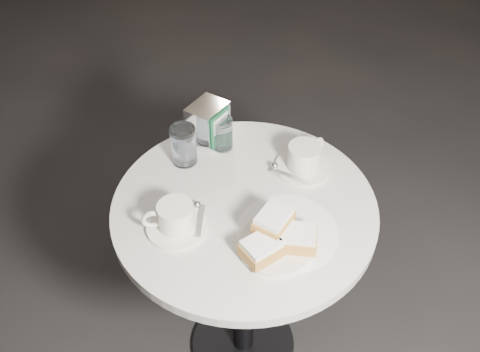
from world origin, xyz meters
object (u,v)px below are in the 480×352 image
coffee_cup_left (176,219)px  napkin_dispenser (208,124)px  cafe_table (244,251)px  coffee_cup_right (304,159)px  water_glass_right (222,134)px  beignet_plate (277,239)px  water_glass_left (184,145)px

coffee_cup_left → napkin_dispenser: 0.35m
cafe_table → coffee_cup_right: coffee_cup_right is taller
water_glass_right → napkin_dispenser: napkin_dispenser is taller
beignet_plate → coffee_cup_left: 0.26m
coffee_cup_right → cafe_table: bearing=172.2°
water_glass_right → napkin_dispenser: (-0.02, 0.05, 0.01)m
coffee_cup_left → water_glass_right: (0.27, 0.20, 0.01)m
coffee_cup_left → water_glass_right: 0.33m
cafe_table → beignet_plate: size_ratio=3.24×
coffee_cup_right → water_glass_left: size_ratio=1.59×
coffee_cup_right → napkin_dispenser: bearing=108.4°
beignet_plate → water_glass_right: bearing=75.1°
cafe_table → beignet_plate: bearing=-97.6°
water_glass_right → napkin_dispenser: bearing=110.5°
cafe_table → coffee_cup_left: coffee_cup_left is taller
cafe_table → beignet_plate: 0.28m
cafe_table → water_glass_right: bearing=70.1°
water_glass_left → water_glass_right: (0.12, -0.01, -0.01)m
coffee_cup_left → coffee_cup_right: size_ratio=1.10×
cafe_table → coffee_cup_right: 0.32m
coffee_cup_left → water_glass_right: size_ratio=2.04×
coffee_cup_right → water_glass_right: bearing=110.4°
water_glass_left → water_glass_right: bearing=-5.1°
coffee_cup_left → beignet_plate: bearing=-25.6°
cafe_table → coffee_cup_left: bearing=171.1°
cafe_table → coffee_cup_right: size_ratio=4.03×
water_glass_left → water_glass_right: size_ratio=1.16×
cafe_table → water_glass_left: 0.35m
coffee_cup_right → water_glass_left: (-0.25, 0.22, 0.02)m
cafe_table → napkin_dispenser: napkin_dispenser is taller
cafe_table → water_glass_right: size_ratio=7.47×
beignet_plate → coffee_cup_right: beignet_plate is taller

